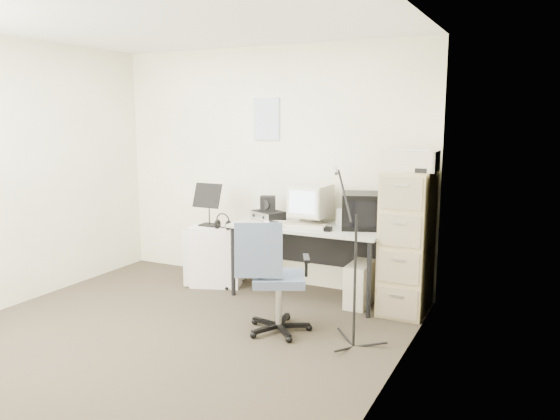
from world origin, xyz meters
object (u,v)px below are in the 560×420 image
at_px(desk, 309,261).
at_px(side_cart, 217,255).
at_px(filing_cabinet, 407,242).
at_px(office_chair, 279,277).

xyz_separation_m(desk, side_cart, (-1.05, -0.04, -0.05)).
relative_size(desk, side_cart, 2.34).
xyz_separation_m(filing_cabinet, office_chair, (-0.83, -0.97, -0.18)).
relative_size(filing_cabinet, desk, 0.87).
height_order(office_chair, side_cart, office_chair).
xyz_separation_m(office_chair, side_cart, (-1.17, 0.89, -0.15)).
xyz_separation_m(filing_cabinet, side_cart, (-2.00, -0.07, -0.33)).
bearing_deg(filing_cabinet, office_chair, -130.66).
relative_size(office_chair, side_cart, 1.48).
bearing_deg(desk, filing_cabinet, 1.81).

